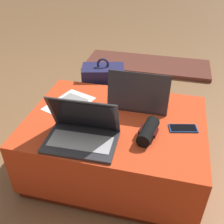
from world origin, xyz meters
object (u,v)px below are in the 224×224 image
(wrist_brace, at_px, (148,131))
(cell_phone, at_px, (183,129))
(backpack, at_px, (104,95))
(laptop_far, at_px, (139,98))
(laptop_near, at_px, (82,133))
(paper_sheet, at_px, (69,103))

(wrist_brace, bearing_deg, cell_phone, 31.01)
(backpack, bearing_deg, laptop_far, 119.36)
(laptop_near, bearing_deg, wrist_brace, 16.67)
(laptop_near, relative_size, laptop_far, 1.04)
(cell_phone, distance_m, backpack, 0.81)
(laptop_far, bearing_deg, paper_sheet, 11.35)
(paper_sheet, bearing_deg, laptop_near, -38.39)
(paper_sheet, distance_m, wrist_brace, 0.57)
(laptop_near, relative_size, wrist_brace, 1.89)
(laptop_near, distance_m, laptop_far, 0.46)
(paper_sheet, xyz_separation_m, wrist_brace, (0.53, -0.20, 0.04))
(cell_phone, height_order, backpack, backpack)
(cell_phone, relative_size, backpack, 0.30)
(laptop_near, bearing_deg, laptop_far, 58.22)
(laptop_near, relative_size, backpack, 0.69)
(paper_sheet, bearing_deg, wrist_brace, -1.85)
(cell_phone, distance_m, wrist_brace, 0.21)
(laptop_far, xyz_separation_m, wrist_brace, (0.10, -0.29, -0.02))
(laptop_near, relative_size, cell_phone, 2.27)
(laptop_far, bearing_deg, wrist_brace, 108.08)
(laptop_near, xyz_separation_m, laptop_far, (0.23, 0.40, 0.00))
(laptop_near, bearing_deg, backpack, 95.28)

